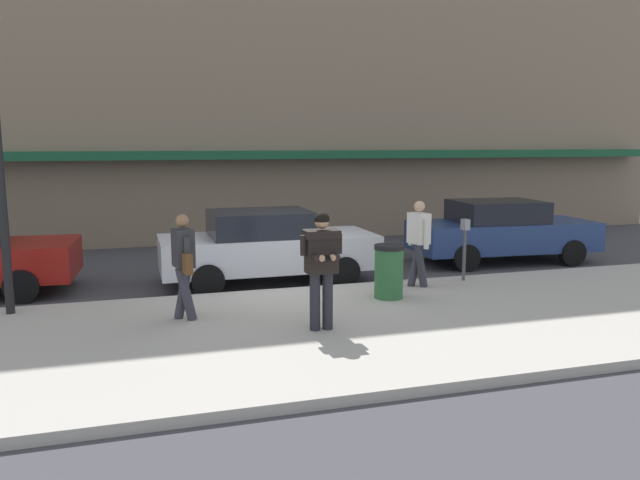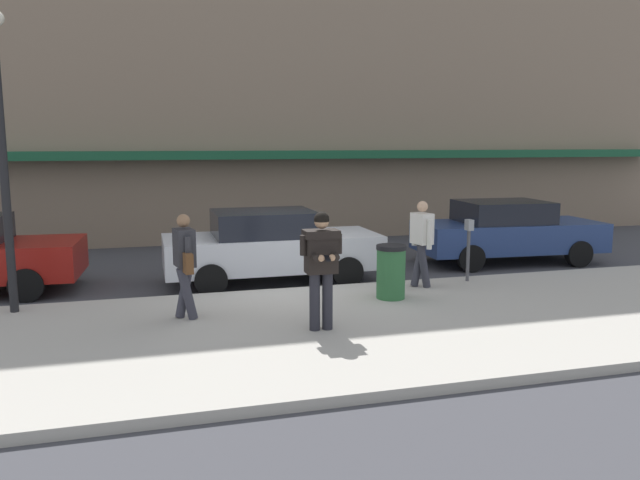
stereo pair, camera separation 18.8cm
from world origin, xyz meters
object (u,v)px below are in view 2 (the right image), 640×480
(parked_sedan_far, at_px, (507,231))
(street_lamp_post, at_px, (1,131))
(man_texting_on_phone, at_px, (321,258))
(trash_bin, at_px, (391,272))
(pedestrian_in_light_coat, at_px, (422,238))
(parking_meter, at_px, (469,241))
(parked_sedan_mid, at_px, (270,246))
(pedestrian_with_bag, at_px, (185,260))

(parked_sedan_far, xyz_separation_m, street_lamp_post, (-10.76, -2.21, 2.35))
(man_texting_on_phone, height_order, trash_bin, man_texting_on_phone)
(pedestrian_in_light_coat, relative_size, parking_meter, 1.34)
(parking_meter, bearing_deg, parked_sedan_far, 43.67)
(street_lamp_post, bearing_deg, man_texting_on_phone, -27.00)
(man_texting_on_phone, xyz_separation_m, street_lamp_post, (-4.68, 2.39, 1.89))
(parked_sedan_far, distance_m, parking_meter, 3.13)
(parked_sedan_mid, bearing_deg, pedestrian_in_light_coat, -34.35)
(parked_sedan_mid, distance_m, pedestrian_with_bag, 3.46)
(man_texting_on_phone, bearing_deg, parked_sedan_mid, 89.69)
(man_texting_on_phone, bearing_deg, pedestrian_in_light_coat, 39.66)
(parked_sedan_far, xyz_separation_m, parking_meter, (-2.26, -2.16, 0.18))
(parked_sedan_far, distance_m, street_lamp_post, 11.23)
(man_texting_on_phone, xyz_separation_m, trash_bin, (1.75, 1.53, -0.62))
(man_texting_on_phone, relative_size, street_lamp_post, 0.37)
(trash_bin, bearing_deg, parked_sedan_far, 35.30)
(parked_sedan_far, bearing_deg, pedestrian_with_bag, -156.85)
(pedestrian_in_light_coat, height_order, pedestrian_with_bag, same)
(parking_meter, bearing_deg, man_texting_on_phone, -147.43)
(parked_sedan_mid, distance_m, trash_bin, 3.03)
(pedestrian_with_bag, xyz_separation_m, parking_meter, (5.74, 1.26, -0.14))
(parked_sedan_mid, bearing_deg, pedestrian_with_bag, -124.44)
(parked_sedan_mid, relative_size, pedestrian_with_bag, 2.65)
(man_texting_on_phone, bearing_deg, parking_meter, 32.57)
(man_texting_on_phone, height_order, pedestrian_in_light_coat, man_texting_on_phone)
(parked_sedan_far, relative_size, street_lamp_post, 0.94)
(parking_meter, xyz_separation_m, trash_bin, (-2.06, -0.90, -0.34))
(pedestrian_in_light_coat, xyz_separation_m, trash_bin, (-0.91, -0.67, -0.47))
(parked_sedan_far, height_order, pedestrian_in_light_coat, pedestrian_in_light_coat)
(pedestrian_in_light_coat, height_order, parking_meter, pedestrian_in_light_coat)
(parked_sedan_mid, relative_size, parking_meter, 3.55)
(pedestrian_in_light_coat, bearing_deg, parked_sedan_mid, 145.65)
(parked_sedan_mid, xyz_separation_m, street_lamp_post, (-4.70, -1.63, 2.35))
(man_texting_on_phone, relative_size, pedestrian_in_light_coat, 1.06)
(pedestrian_in_light_coat, relative_size, trash_bin, 1.74)
(parked_sedan_far, distance_m, pedestrian_with_bag, 8.70)
(parked_sedan_far, bearing_deg, parking_meter, -136.33)
(parked_sedan_mid, height_order, pedestrian_in_light_coat, pedestrian_in_light_coat)
(pedestrian_in_light_coat, bearing_deg, parking_meter, 11.21)
(parked_sedan_mid, height_order, man_texting_on_phone, man_texting_on_phone)
(parked_sedan_mid, distance_m, street_lamp_post, 5.50)
(pedestrian_with_bag, bearing_deg, parking_meter, 12.41)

